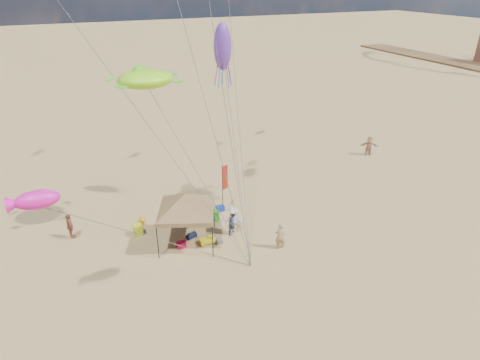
{
  "coord_description": "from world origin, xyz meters",
  "views": [
    {
      "loc": [
        -8.32,
        -15.53,
        14.14
      ],
      "look_at": [
        0.0,
        3.0,
        4.0
      ],
      "focal_mm": 30.69,
      "sensor_mm": 36.0,
      "label": 1
    }
  ],
  "objects": [
    {
      "name": "person_near_a",
      "position": [
        1.75,
        1.33,
        0.85
      ],
      "size": [
        0.63,
        0.42,
        1.7
      ],
      "primitive_type": "imported",
      "rotation": [
        0.0,
        0.0,
        3.12
      ],
      "color": "tan",
      "rests_on": "ground"
    },
    {
      "name": "chair_green",
      "position": [
        -0.64,
        5.66,
        0.35
      ],
      "size": [
        0.5,
        0.5,
        0.7
      ],
      "primitive_type": "cube",
      "color": "green",
      "rests_on": "ground"
    },
    {
      "name": "person_far_c",
      "position": [
        15.61,
        10.24,
        0.85
      ],
      "size": [
        1.61,
        1.22,
        1.69
      ],
      "primitive_type": "imported",
      "rotation": [
        0.0,
        0.0,
        5.76
      ],
      "color": "tan",
      "rests_on": "ground"
    },
    {
      "name": "person_far_a",
      "position": [
        -9.13,
        7.33,
        0.82
      ],
      "size": [
        0.61,
        1.03,
        1.64
      ],
      "primitive_type": "imported",
      "rotation": [
        0.0,
        0.0,
        1.8
      ],
      "color": "#A75440",
      "rests_on": "ground"
    },
    {
      "name": "bag_orange",
      "position": [
        -4.96,
        7.22,
        0.18
      ],
      "size": [
        0.54,
        0.69,
        0.36
      ],
      "primitive_type": "cylinder",
      "rotation": [
        0.0,
        1.57,
        1.22
      ],
      "color": "#E7A20C",
      "rests_on": "ground"
    },
    {
      "name": "chair_yellow",
      "position": [
        -5.41,
        6.04,
        0.35
      ],
      "size": [
        0.5,
        0.5,
        0.7
      ],
      "primitive_type": "cube",
      "color": "#C2D517",
      "rests_on": "ground"
    },
    {
      "name": "ground",
      "position": [
        0.0,
        0.0,
        0.0
      ],
      "size": [
        280.0,
        280.0,
        0.0
      ],
      "primitive_type": "plane",
      "color": "tan",
      "rests_on": "ground"
    },
    {
      "name": "cooler_blue",
      "position": [
        0.16,
        6.62,
        0.19
      ],
      "size": [
        0.54,
        0.38,
        0.38
      ],
      "primitive_type": "cube",
      "color": "#13339E",
      "rests_on": "ground"
    },
    {
      "name": "canopy_tent",
      "position": [
        -2.87,
        4.08,
        3.13
      ],
      "size": [
        5.65,
        5.65,
        3.76
      ],
      "color": "black",
      "rests_on": "ground"
    },
    {
      "name": "bag_navy",
      "position": [
        -2.59,
        4.35,
        0.18
      ],
      "size": [
        0.69,
        0.54,
        0.36
      ],
      "primitive_type": "cylinder",
      "rotation": [
        0.0,
        1.57,
        0.35
      ],
      "color": "black",
      "rests_on": "ground"
    },
    {
      "name": "crate_grey",
      "position": [
        -1.23,
        3.19,
        0.14
      ],
      "size": [
        0.34,
        0.3,
        0.28
      ],
      "primitive_type": "cube",
      "color": "gray",
      "rests_on": "ground"
    },
    {
      "name": "squid_kite",
      "position": [
        1.06,
        7.89,
        10.37
      ],
      "size": [
        1.27,
        1.27,
        2.76
      ],
      "primitive_type": "ellipsoid",
      "rotation": [
        0.0,
        0.0,
        -0.23
      ],
      "color": "purple",
      "rests_on": "ground"
    },
    {
      "name": "person_near_b",
      "position": [
        -0.06,
        3.81,
        0.82
      ],
      "size": [
        1.01,
        0.97,
        1.64
      ],
      "primitive_type": "imported",
      "rotation": [
        0.0,
        0.0,
        0.61
      ],
      "color": "#373A4B",
      "rests_on": "ground"
    },
    {
      "name": "fish_kite",
      "position": [
        -9.89,
        1.12,
        5.98
      ],
      "size": [
        1.92,
        1.25,
        0.79
      ],
      "primitive_type": "ellipsoid",
      "rotation": [
        0.0,
        0.0,
        0.22
      ],
      "color": "#FF16AC",
      "rests_on": "ground"
    },
    {
      "name": "cooler_red",
      "position": [
        -3.41,
        3.7,
        0.19
      ],
      "size": [
        0.54,
        0.38,
        0.38
      ],
      "primitive_type": "cube",
      "color": "#C00F3C",
      "rests_on": "ground"
    },
    {
      "name": "turtle_kite",
      "position": [
        -3.96,
        6.32,
        9.25
      ],
      "size": [
        2.98,
        2.4,
        0.98
      ],
      "primitive_type": "ellipsoid",
      "rotation": [
        0.0,
        0.0,
        -0.01
      ],
      "color": "#9AF91C",
      "rests_on": "ground"
    },
    {
      "name": "person_near_c",
      "position": [
        -0.06,
        3.88,
        0.89
      ],
      "size": [
        1.33,
        1.08,
        1.79
      ],
      "primitive_type": "imported",
      "rotation": [
        0.0,
        0.0,
        2.72
      ],
      "color": "beige",
      "rests_on": "ground"
    },
    {
      "name": "beach_cart",
      "position": [
        -1.88,
        3.49,
        0.2
      ],
      "size": [
        0.9,
        0.5,
        0.24
      ],
      "primitive_type": "cube",
      "color": "#FDF51C",
      "rests_on": "ground"
    },
    {
      "name": "feather_flag",
      "position": [
        0.48,
        6.56,
        2.22
      ],
      "size": [
        0.48,
        0.22,
        3.34
      ],
      "color": "black",
      "rests_on": "ground"
    }
  ]
}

